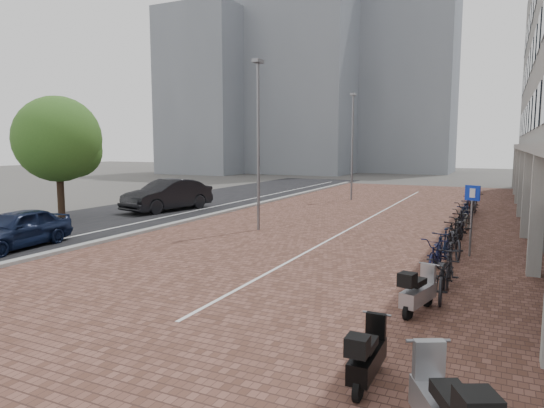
# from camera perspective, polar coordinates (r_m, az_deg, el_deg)

# --- Properties ---
(ground) EXTENTS (140.00, 140.00, 0.00)m
(ground) POSITION_cam_1_polar(r_m,az_deg,el_deg) (13.68, -11.03, -8.18)
(ground) COLOR #474442
(ground) RESTS_ON ground
(plaza_brick) EXTENTS (14.50, 42.00, 0.04)m
(plaza_brick) POSITION_cam_1_polar(r_m,az_deg,el_deg) (23.60, 10.74, -1.77)
(plaza_brick) COLOR brown
(plaza_brick) RESTS_ON ground
(street_asphalt) EXTENTS (8.00, 50.00, 0.03)m
(street_asphalt) POSITION_cam_1_polar(r_m,az_deg,el_deg) (28.43, -11.21, -0.32)
(street_asphalt) COLOR black
(street_asphalt) RESTS_ON ground
(curb) EXTENTS (0.35, 42.00, 0.14)m
(curb) POSITION_cam_1_polar(r_m,az_deg,el_deg) (26.29, -4.38, -0.65)
(curb) COLOR gray
(curb) RESTS_ON ground
(lane_line) EXTENTS (0.12, 44.00, 0.00)m
(lane_line) POSITION_cam_1_polar(r_m,az_deg,el_deg) (27.28, -7.84, -0.52)
(lane_line) COLOR white
(lane_line) RESTS_ON street_asphalt
(parking_line) EXTENTS (0.10, 30.00, 0.00)m
(parking_line) POSITION_cam_1_polar(r_m,az_deg,el_deg) (23.54, 11.21, -1.74)
(parking_line) COLOR white
(parking_line) RESTS_ON plaza_brick
(bg_towers) EXTENTS (33.00, 23.00, 32.00)m
(bg_towers) POSITION_cam_1_polar(r_m,az_deg,el_deg) (64.38, 5.20, 16.25)
(bg_towers) COLOR gray
(bg_towers) RESTS_ON ground
(car_navy) EXTENTS (1.99, 4.13, 1.36)m
(car_navy) POSITION_cam_1_polar(r_m,az_deg,el_deg) (18.81, -27.91, -2.61)
(car_navy) COLOR black
(car_navy) RESTS_ON ground
(car_dark) EXTENTS (2.81, 5.41, 1.70)m
(car_dark) POSITION_cam_1_polar(r_m,az_deg,el_deg) (26.81, -12.18, 1.04)
(car_dark) COLOR black
(car_dark) RESTS_ON ground
(scooter_front) EXTENTS (0.79, 1.53, 1.01)m
(scooter_front) POSITION_cam_1_polar(r_m,az_deg,el_deg) (10.77, 16.87, -9.73)
(scooter_front) COLOR #A8A8AD
(scooter_front) RESTS_ON ground
(scooter_mid) EXTENTS (0.45, 1.43, 0.98)m
(scooter_mid) POSITION_cam_1_polar(r_m,az_deg,el_deg) (7.56, 11.19, -16.98)
(scooter_mid) COLOR black
(scooter_mid) RESTS_ON ground
(parking_sign) EXTENTS (0.46, 0.22, 2.29)m
(parking_sign) POSITION_cam_1_polar(r_m,az_deg,el_deg) (16.45, 22.47, -0.63)
(parking_sign) COLOR slate
(parking_sign) RESTS_ON ground
(lamp_near) EXTENTS (0.12, 0.12, 6.88)m
(lamp_near) POSITION_cam_1_polar(r_m,az_deg,el_deg) (19.89, -1.63, 6.66)
(lamp_near) COLOR gray
(lamp_near) RESTS_ON ground
(lamp_far) EXTENTS (0.12, 0.12, 6.71)m
(lamp_far) POSITION_cam_1_polar(r_m,az_deg,el_deg) (31.45, 9.43, 6.53)
(lamp_far) COLOR slate
(lamp_far) RESTS_ON ground
(street_tree) EXTENTS (4.00, 4.00, 5.82)m
(street_tree) POSITION_cam_1_polar(r_m,az_deg,el_deg) (24.89, -23.57, 6.75)
(street_tree) COLOR #382619
(street_tree) RESTS_ON ground
(bike_row) EXTENTS (1.23, 18.12, 1.05)m
(bike_row) POSITION_cam_1_polar(r_m,az_deg,el_deg) (19.89, 21.38, -2.26)
(bike_row) COLOR black
(bike_row) RESTS_ON ground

